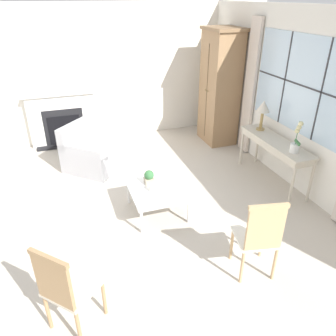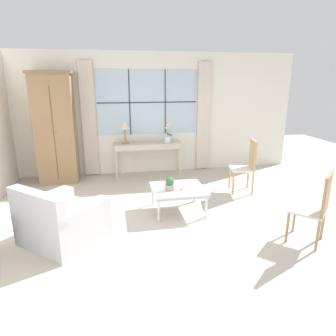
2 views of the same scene
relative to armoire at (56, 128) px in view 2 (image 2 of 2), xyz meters
The scene contains 12 objects.
ground_plane 3.55m from the armoire, 52.65° to the right, with size 14.00×14.00×0.00m, color #BCB2A3.
wall_back_windowed 2.07m from the armoire, 10.24° to the left, with size 7.20×0.14×2.80m.
armoire is the anchor object (origin of this frame).
console_table 2.04m from the armoire, ahead, with size 1.56×0.43×0.78m.
table_lamp 1.48m from the armoire, ahead, with size 0.24×0.24×0.53m.
potted_orchid 2.46m from the armoire, ahead, with size 0.17×0.14×0.50m.
armchair_upholstered 2.93m from the armoire, 81.22° to the right, with size 1.32×1.32×0.84m.
side_chair_wooden 4.07m from the armoire, 20.17° to the right, with size 0.52×0.52×1.06m.
accent_chair_wooden 5.18m from the armoire, 42.25° to the right, with size 0.62×0.62×1.02m.
coffee_table 3.15m from the armoire, 43.12° to the right, with size 0.88×0.80×0.43m.
potted_plant_small 3.05m from the armoire, 46.23° to the right, with size 0.14×0.14×0.22m.
pillar_candle 3.24m from the armoire, 43.64° to the right, with size 0.11×0.11×0.13m.
Camera 2 is at (-0.87, -4.06, 2.17)m, focal length 32.00 mm.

